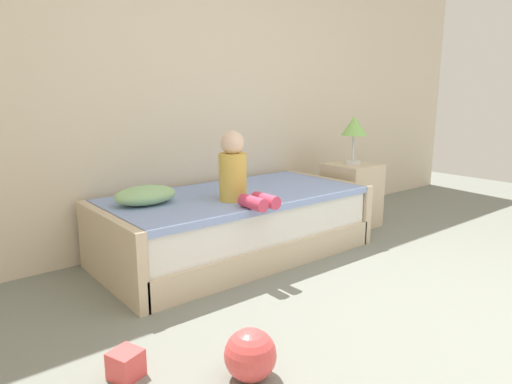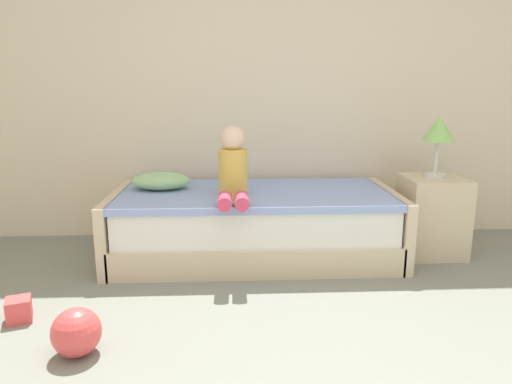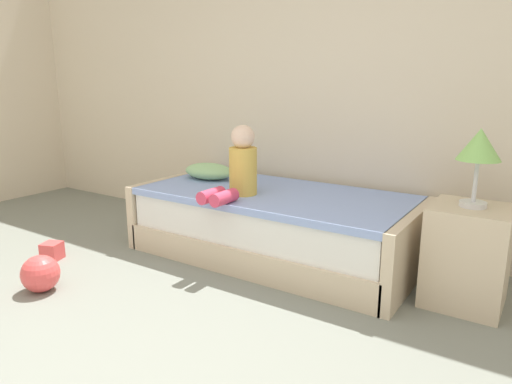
# 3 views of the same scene
# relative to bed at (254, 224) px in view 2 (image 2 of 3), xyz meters

# --- Properties ---
(wall_rear) EXTENTS (7.20, 0.10, 2.90)m
(wall_rear) POSITION_rel_bed_xyz_m (0.20, 0.60, 1.20)
(wall_rear) COLOR beige
(wall_rear) RESTS_ON ground
(bed) EXTENTS (2.11, 1.00, 0.50)m
(bed) POSITION_rel_bed_xyz_m (0.00, 0.00, 0.00)
(bed) COLOR beige
(bed) RESTS_ON ground
(nightstand) EXTENTS (0.44, 0.44, 0.60)m
(nightstand) POSITION_rel_bed_xyz_m (1.35, -0.04, 0.05)
(nightstand) COLOR beige
(nightstand) RESTS_ON ground
(table_lamp) EXTENTS (0.24, 0.24, 0.45)m
(table_lamp) POSITION_rel_bed_xyz_m (1.35, -0.04, 0.69)
(table_lamp) COLOR silver
(table_lamp) RESTS_ON nightstand
(child_figure) EXTENTS (0.20, 0.51, 0.50)m
(child_figure) POSITION_rel_bed_xyz_m (-0.16, -0.23, 0.46)
(child_figure) COLOR gold
(child_figure) RESTS_ON bed
(pillow) EXTENTS (0.44, 0.30, 0.13)m
(pillow) POSITION_rel_bed_xyz_m (-0.70, 0.10, 0.32)
(pillow) COLOR #99CC8C
(pillow) RESTS_ON bed
(toy_ball) EXTENTS (0.24, 0.24, 0.24)m
(toy_ball) POSITION_rel_bed_xyz_m (-0.91, -1.34, -0.13)
(toy_ball) COLOR #E54C4C
(toy_ball) RESTS_ON ground
(toy_block) EXTENTS (0.17, 0.17, 0.13)m
(toy_block) POSITION_rel_bed_xyz_m (-1.34, -0.98, -0.18)
(toy_block) COLOR #E54C4C
(toy_block) RESTS_ON ground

